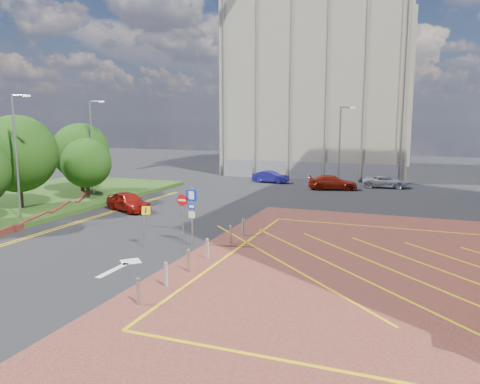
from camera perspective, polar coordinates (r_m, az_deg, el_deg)
The scene contains 19 objects.
ground at distance 24.79m, azimuth -7.88°, elevation -6.95°, with size 140.00×140.00×0.00m, color black.
forecourt at distance 22.09m, azimuth 26.52°, elevation -9.81°, with size 26.00×26.00×0.02m, color maroon.
grass_bed at distance 40.47m, azimuth -26.54°, elevation -1.40°, with size 14.00×32.00×0.30m, color #244415.
retaining_wall at distance 33.33m, azimuth -24.31°, elevation -3.20°, with size 6.06×20.33×0.40m.
tree_b at distance 37.51m, azimuth -25.49°, elevation 4.22°, with size 5.60×5.60×6.74m.
tree_c at distance 39.91m, azimuth -18.22°, elevation 3.38°, with size 4.00×4.00×4.90m.
tree_d at distance 44.07m, azimuth -18.86°, elevation 4.71°, with size 5.00×5.00×6.08m.
lamp_left_near at distance 33.19m, azimuth -25.57°, elevation 4.45°, with size 1.53×0.16×8.00m.
lamp_left_far at distance 41.94m, azimuth -17.58°, elevation 5.67°, with size 1.53×0.16×8.00m.
lamp_back at distance 49.51m, azimuth 12.15°, elevation 5.97°, with size 1.53×0.16×8.00m.
sign_cluster at distance 25.05m, azimuth -6.31°, elevation -2.16°, with size 1.17×0.12×3.20m.
warning_sign at distance 25.17m, azimuth -11.60°, elevation -3.46°, with size 0.53×0.37×2.24m.
bollard_row at distance 22.23m, azimuth -4.72°, elevation -7.51°, with size 0.14×11.14×0.90m.
construction_building at distance 62.11m, azimuth 10.27°, elevation 12.72°, with size 21.20×19.20×22.00m, color #B1A991.
construction_fence at distance 52.28m, azimuth 9.02°, elevation 2.51°, with size 21.60×0.06×2.00m, color gray.
car_red_left at distance 35.45m, azimuth -13.46°, elevation -1.14°, with size 1.66×4.12×1.40m, color #9A140D.
car_blue_back at distance 49.86m, azimuth 3.74°, elevation 1.87°, with size 1.33×3.81×1.26m, color navy.
car_red_back at distance 45.73m, azimuth 11.20°, elevation 1.13°, with size 1.89×4.65×1.35m, color #A01F0D.
car_silver_back at distance 48.34m, azimuth 17.23°, elevation 1.22°, with size 1.99×4.31×1.20m, color silver.
Camera 1 is at (11.53, -20.89, 6.75)m, focal length 35.00 mm.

